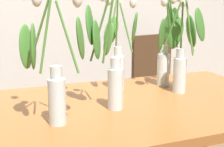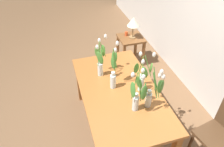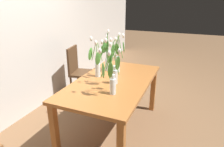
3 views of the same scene
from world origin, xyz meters
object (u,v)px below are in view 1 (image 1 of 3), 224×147
Objects in this scene: tulip_vase_1 at (118,52)px; dining_chair at (159,84)px; tulip_vase_2 at (167,47)px; tulip_vase_0 at (181,49)px; tulip_vase_3 at (108,67)px; dining_table at (126,121)px; tulip_vase_4 at (53,73)px.

tulip_vase_1 reaches higher than dining_chair.
tulip_vase_1 is 0.30m from tulip_vase_2.
tulip_vase_0 is 0.94× the size of tulip_vase_3.
dining_chair is at bearing 47.28° from tulip_vase_1.
tulip_vase_1 is at bearing 76.13° from dining_table.
tulip_vase_4 is at bearing -162.98° from tulip_vase_0.
tulip_vase_1 is at bearing 178.89° from tulip_vase_2.
tulip_vase_3 is (-0.10, -0.04, 0.28)m from dining_table.
tulip_vase_3 is (-0.46, -0.29, -0.03)m from tulip_vase_2.
tulip_vase_2 is at bearing 34.30° from dining_table.
tulip_vase_2 is 1.00× the size of tulip_vase_3.
tulip_vase_3 is 1.09× the size of tulip_vase_4.
tulip_vase_2 is (0.02, 0.17, -0.01)m from tulip_vase_0.
dining_chair is at bearing 62.85° from tulip_vase_2.
dining_chair is (0.74, 0.98, -0.12)m from dining_table.
tulip_vase_0 reaches higher than tulip_vase_4.
tulip_vase_3 reaches higher than tulip_vase_4.
tulip_vase_1 reaches higher than dining_table.
tulip_vase_4 is at bearing -152.18° from tulip_vase_2.
tulip_vase_4 is (-0.72, -0.38, -0.01)m from tulip_vase_2.
dining_chair is (0.38, 0.74, -0.43)m from tulip_vase_2.
tulip_vase_2 is at bearing 31.88° from tulip_vase_3.
tulip_vase_2 reaches higher than dining_chair.
dining_chair is (1.10, 1.12, -0.42)m from tulip_vase_4.
tulip_vase_1 is at bearing 42.32° from tulip_vase_4.
tulip_vase_2 is 0.55m from tulip_vase_3.
tulip_vase_2 reaches higher than dining_table.
tulip_vase_1 is at bearing -132.72° from dining_chair.
tulip_vase_4 is 1.63m from dining_chair.
tulip_vase_3 is (-0.44, -0.12, -0.04)m from tulip_vase_0.
tulip_vase_0 is 1.03× the size of tulip_vase_4.
dining_table is 2.92× the size of tulip_vase_0.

